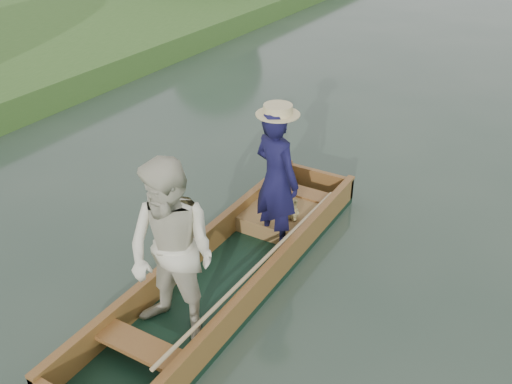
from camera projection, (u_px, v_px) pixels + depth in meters
The scene contains 2 objects.
ground at pixel (231, 281), 6.89m from camera, with size 120.00×120.00×0.00m, color #283D30.
punt at pixel (220, 240), 6.29m from camera, with size 1.12×5.00×2.08m.
Camera 1 is at (3.02, -4.55, 4.35)m, focal length 40.00 mm.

